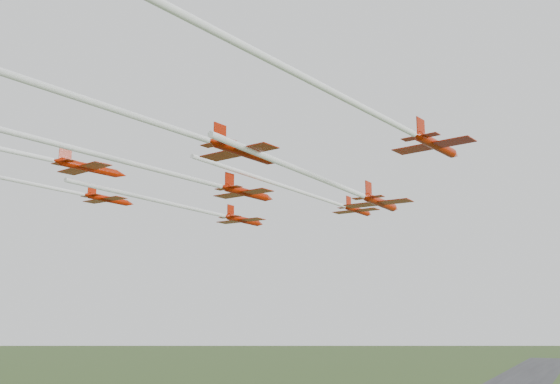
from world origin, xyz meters
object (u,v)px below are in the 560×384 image
at_px(jet_lead, 326,200).
at_px(jet_row3_left, 47,187).
at_px(jet_row2_left, 212,213).
at_px(jet_row4_right, 174,129).
at_px(jet_row4_left, 5,150).
at_px(jet_row3_mid, 158,170).
at_px(jet_row2_right, 354,192).
at_px(jet_row3_right, 377,115).

height_order(jet_lead, jet_row3_left, jet_lead).
relative_size(jet_row2_left, jet_row4_right, 0.93).
distance_m(jet_row2_left, jet_row4_right, 43.93).
height_order(jet_lead, jet_row4_right, jet_lead).
bearing_deg(jet_row3_left, jet_row4_left, -51.13).
distance_m(jet_row3_left, jet_row3_mid, 26.30).
bearing_deg(jet_row3_left, jet_lead, 50.93).
relative_size(jet_row2_right, jet_row4_left, 0.95).
bearing_deg(jet_row4_right, jet_row2_right, 90.79).
height_order(jet_row3_mid, jet_row3_right, jet_row3_right).
bearing_deg(jet_row3_left, jet_row4_right, -19.88).
height_order(jet_row2_right, jet_row4_right, jet_row4_right).
relative_size(jet_row3_mid, jet_row3_right, 1.06).
bearing_deg(jet_row4_right, jet_lead, 106.01).
relative_size(jet_row3_left, jet_row3_mid, 0.78).
xyz_separation_m(jet_row3_left, jet_row3_right, (51.07, -6.17, 1.17)).
xyz_separation_m(jet_row3_right, jet_row4_right, (-15.50, -12.45, -2.80)).
distance_m(jet_row2_left, jet_row3_right, 44.78).
xyz_separation_m(jet_row2_right, jet_row3_left, (-41.27, -14.16, 1.92)).
height_order(jet_lead, jet_row3_right, jet_row3_right).
bearing_deg(jet_row2_left, jet_row4_right, -55.37).
relative_size(jet_row3_right, jet_row4_left, 1.17).
bearing_deg(jet_row3_left, jet_row3_mid, -8.44).
xyz_separation_m(jet_row3_mid, jet_row3_right, (25.87, 1.15, 3.06)).
distance_m(jet_lead, jet_row2_right, 18.29).
distance_m(jet_row2_left, jet_row4_left, 35.89).
relative_size(jet_row2_left, jet_row2_right, 0.92).
distance_m(jet_lead, jet_row4_left, 49.44).
distance_m(jet_lead, jet_row3_right, 40.60).
height_order(jet_lead, jet_row2_right, jet_lead).
bearing_deg(jet_row4_left, jet_row3_mid, 38.92).
height_order(jet_row3_right, jet_row4_right, jet_row3_right).
bearing_deg(jet_row3_left, jet_row2_right, 26.70).
distance_m(jet_row3_right, jet_row4_right, 20.08).
relative_size(jet_lead, jet_row2_right, 1.07).
bearing_deg(jet_row2_left, jet_lead, 35.85).
distance_m(jet_row2_right, jet_row3_right, 22.78).
bearing_deg(jet_lead, jet_row3_right, -53.49).
distance_m(jet_row3_mid, jet_row4_left, 18.03).
relative_size(jet_lead, jet_row3_left, 1.05).
relative_size(jet_row2_left, jet_row3_mid, 0.70).
distance_m(jet_row3_right, jet_row4_left, 42.88).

